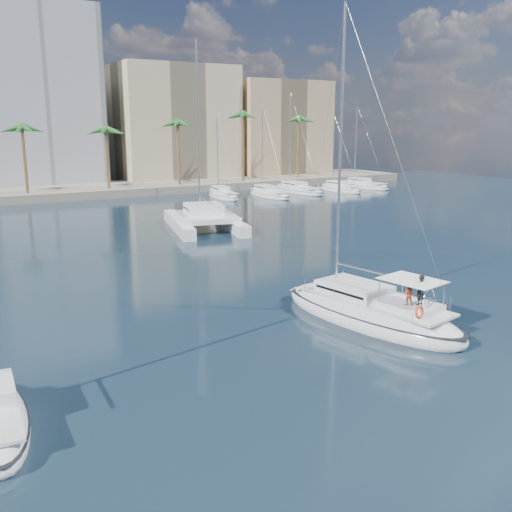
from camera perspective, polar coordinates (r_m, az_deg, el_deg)
ground at (r=32.20m, az=2.61°, el=-5.89°), size 160.00×160.00×0.00m
quay at (r=88.71m, az=-19.20°, el=6.06°), size 120.00×14.00×1.20m
building_beige at (r=103.04m, az=-8.27°, el=12.79°), size 20.00×14.00×20.00m
building_tan_right at (r=110.36m, az=2.06°, el=12.41°), size 18.00×12.00×18.00m
palm_centre at (r=84.22m, az=-19.17°, el=12.33°), size 3.60×3.60×12.30m
palm_right at (r=96.79m, az=1.48°, el=13.06°), size 3.60×3.60×12.30m
main_sloop at (r=31.55m, az=11.27°, el=-5.53°), size 5.76×12.19×17.38m
catamaran at (r=58.13m, az=-5.21°, el=3.89°), size 9.12×13.89×18.53m
seagull at (r=33.52m, az=4.13°, el=-3.29°), size 1.05×0.45×0.19m
moored_yacht_a at (r=81.91m, az=-3.30°, el=5.81°), size 3.37×9.52×11.90m
moored_yacht_b at (r=83.30m, az=1.34°, el=5.95°), size 3.32×10.83×13.72m
moored_yacht_c at (r=88.47m, az=4.28°, el=6.34°), size 3.98×12.33×15.54m
moored_yacht_d at (r=90.69m, az=8.42°, el=6.40°), size 3.52×9.55×11.90m
moored_yacht_e at (r=96.34m, az=10.74°, el=6.71°), size 4.61×11.11×13.72m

